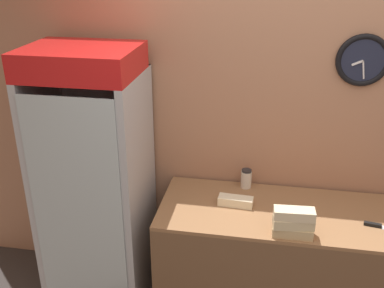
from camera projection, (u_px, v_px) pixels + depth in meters
The scene contains 8 objects.
wall_back at pixel (290, 124), 3.17m from camera, with size 5.20×0.09×2.70m.
prep_counter at pixel (279, 264), 3.18m from camera, with size 1.68×0.70×0.88m.
beverage_cooler at pixel (96, 168), 3.21m from camera, with size 0.72×0.65×1.94m.
sandwich_stack_bottom at pixel (292, 231), 2.74m from camera, with size 0.24×0.10×0.06m.
sandwich_stack_middle at pixel (293, 223), 2.71m from camera, with size 0.25×0.12×0.06m.
sandwich_stack_top at pixel (294, 214), 2.69m from camera, with size 0.25×0.11×0.06m.
sandwich_flat_left at pixel (236, 201), 3.06m from camera, with size 0.24×0.10×0.06m.
condiment_jar at pixel (246, 179), 3.27m from camera, with size 0.08×0.08×0.14m.
Camera 1 is at (-0.16, -1.73, 2.51)m, focal length 42.00 mm.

